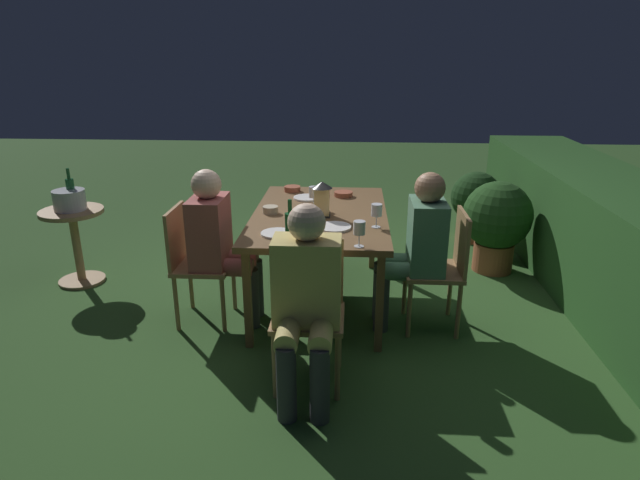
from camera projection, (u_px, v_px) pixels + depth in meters
ground_plane at (320, 300)px, 4.36m from camera, size 16.00×16.00×0.00m
dining_table at (320, 219)px, 4.13m from camera, size 1.62×1.02×0.75m
chair_side_right_b at (443, 265)px, 3.81m from camera, size 0.42×0.40×0.87m
person_in_green at (417, 244)px, 3.77m from camera, size 0.38×0.47×1.15m
chair_head_far at (309, 305)px, 3.21m from camera, size 0.40×0.42×0.87m
person_in_mustard at (306, 296)px, 2.97m from camera, size 0.48×0.38×1.15m
chair_side_left_b at (194, 259)px, 3.91m from camera, size 0.42×0.40×0.87m
person_in_rust at (219, 240)px, 3.85m from camera, size 0.38×0.47×1.15m
lantern_centerpiece at (322, 197)px, 3.98m from camera, size 0.15×0.15×0.27m
green_bottle_on_table at (290, 227)px, 3.43m from camera, size 0.07×0.07×0.29m
wine_glass_a at (359, 229)px, 3.36m from camera, size 0.08×0.08×0.17m
wine_glass_b at (377, 211)px, 3.73m from camera, size 0.08×0.08×0.17m
wine_glass_c at (314, 193)px, 4.21m from camera, size 0.08×0.08×0.17m
plate_a at (277, 233)px, 3.62m from camera, size 0.22×0.22×0.01m
plate_b at (307, 198)px, 4.50m from camera, size 0.23×0.23×0.01m
plate_c at (334, 227)px, 3.75m from camera, size 0.24×0.24×0.01m
bowl_olives at (270, 210)px, 4.09m from camera, size 0.12×0.12×0.05m
bowl_bread at (343, 194)px, 4.56m from camera, size 0.16×0.16×0.04m
bowl_salad at (292, 189)px, 4.72m from camera, size 0.14×0.14×0.05m
side_table at (75, 235)px, 4.58m from camera, size 0.52×0.52×0.66m
ice_bucket at (69, 199)px, 4.48m from camera, size 0.26×0.26×0.34m
hedge_backdrop at (626, 252)px, 4.07m from camera, size 5.43×0.86×0.95m
potted_plant_by_hedge at (476, 202)px, 5.62m from camera, size 0.52×0.52×0.74m
potted_plant_corner at (497, 221)px, 4.82m from camera, size 0.61×0.61×0.83m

